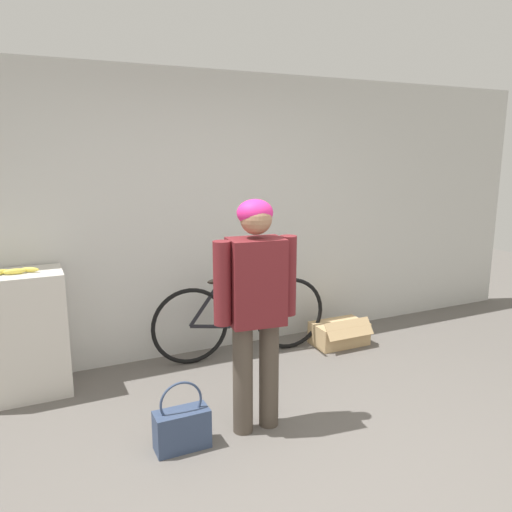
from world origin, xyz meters
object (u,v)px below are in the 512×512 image
object	(u,v)px
banana	(14,271)
handbag	(182,427)
bicycle	(242,317)
cardboard_box	(339,333)
person	(256,296)

from	to	relation	value
banana	handbag	world-z (taller)	banana
bicycle	cardboard_box	distance (m)	1.04
handbag	person	bearing A→B (deg)	2.26
person	banana	world-z (taller)	person
bicycle	handbag	world-z (taller)	bicycle
bicycle	handbag	size ratio (longest dim) A/B	3.64
person	handbag	bearing A→B (deg)	-171.17
banana	bicycle	bearing A→B (deg)	-0.07
person	banana	bearing A→B (deg)	146.93
person	bicycle	distance (m)	1.39
bicycle	handbag	xyz separation A→B (m)	(-0.95, -1.22, -0.23)
bicycle	handbag	bearing A→B (deg)	-124.33
handbag	cardboard_box	world-z (taller)	handbag
banana	cardboard_box	distance (m)	2.99
cardboard_box	person	bearing A→B (deg)	-143.49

